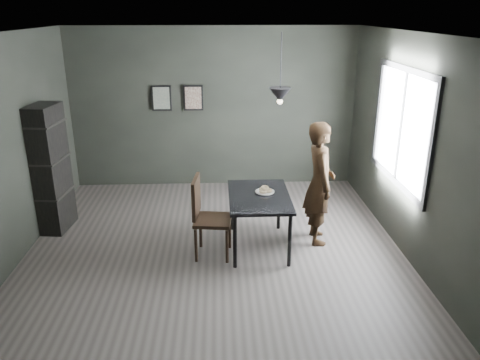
{
  "coord_description": "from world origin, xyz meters",
  "views": [
    {
      "loc": [
        0.08,
        -5.68,
        3.06
      ],
      "look_at": [
        0.35,
        0.05,
        0.95
      ],
      "focal_mm": 35.0,
      "sensor_mm": 36.0,
      "label": 1
    }
  ],
  "objects_px": {
    "white_plate": "(265,192)",
    "shelf_unit": "(50,169)",
    "cafe_table": "(259,201)",
    "woman": "(320,183)",
    "pendant_lamp": "(280,95)",
    "wood_chair": "(205,212)"
  },
  "relations": [
    {
      "from": "white_plate",
      "to": "wood_chair",
      "type": "distance_m",
      "value": 0.85
    },
    {
      "from": "cafe_table",
      "to": "pendant_lamp",
      "type": "relative_size",
      "value": 1.39
    },
    {
      "from": "woman",
      "to": "pendant_lamp",
      "type": "distance_m",
      "value": 1.34
    },
    {
      "from": "shelf_unit",
      "to": "pendant_lamp",
      "type": "xyz_separation_m",
      "value": [
        3.17,
        -0.63,
        1.13
      ]
    },
    {
      "from": "cafe_table",
      "to": "shelf_unit",
      "type": "xyz_separation_m",
      "value": [
        -2.92,
        0.73,
        0.25
      ]
    },
    {
      "from": "woman",
      "to": "white_plate",
      "type": "bearing_deg",
      "value": 95.44
    },
    {
      "from": "white_plate",
      "to": "shelf_unit",
      "type": "distance_m",
      "value": 3.07
    },
    {
      "from": "woman",
      "to": "shelf_unit",
      "type": "distance_m",
      "value": 3.79
    },
    {
      "from": "cafe_table",
      "to": "woman",
      "type": "height_order",
      "value": "woman"
    },
    {
      "from": "woman",
      "to": "cafe_table",
      "type": "bearing_deg",
      "value": 101.12
    },
    {
      "from": "woman",
      "to": "shelf_unit",
      "type": "bearing_deg",
      "value": 81.7
    },
    {
      "from": "cafe_table",
      "to": "shelf_unit",
      "type": "relative_size",
      "value": 0.65
    },
    {
      "from": "white_plate",
      "to": "shelf_unit",
      "type": "height_order",
      "value": "shelf_unit"
    },
    {
      "from": "white_plate",
      "to": "pendant_lamp",
      "type": "height_order",
      "value": "pendant_lamp"
    },
    {
      "from": "cafe_table",
      "to": "white_plate",
      "type": "bearing_deg",
      "value": 47.48
    },
    {
      "from": "shelf_unit",
      "to": "pendant_lamp",
      "type": "bearing_deg",
      "value": -4.7
    },
    {
      "from": "white_plate",
      "to": "woman",
      "type": "relative_size",
      "value": 0.14
    },
    {
      "from": "cafe_table",
      "to": "pendant_lamp",
      "type": "distance_m",
      "value": 1.41
    },
    {
      "from": "white_plate",
      "to": "shelf_unit",
      "type": "relative_size",
      "value": 0.13
    },
    {
      "from": "cafe_table",
      "to": "white_plate",
      "type": "relative_size",
      "value": 5.22
    },
    {
      "from": "white_plate",
      "to": "pendant_lamp",
      "type": "distance_m",
      "value": 1.31
    },
    {
      "from": "cafe_table",
      "to": "white_plate",
      "type": "distance_m",
      "value": 0.15
    }
  ]
}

